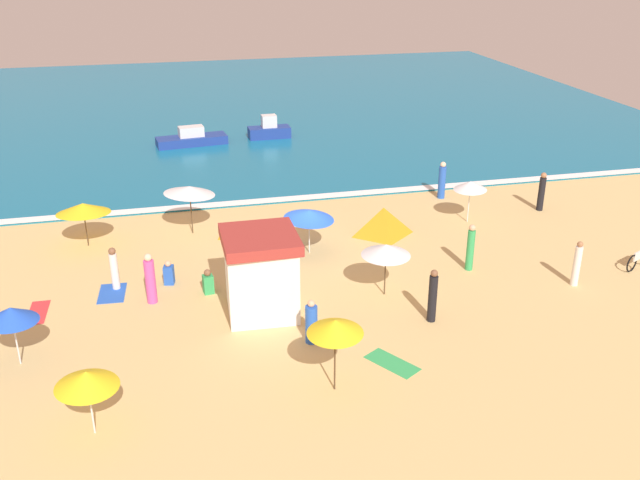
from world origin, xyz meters
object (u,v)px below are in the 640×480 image
at_px(parked_bicycle, 639,259).
at_px(small_boat_1, 269,130).
at_px(beach_umbrella_0, 189,190).
at_px(beachgoer_6, 150,279).
at_px(lifeguard_cabana, 261,273).
at_px(small_boat_0, 192,139).
at_px(beach_umbrella_6, 335,327).
at_px(beachgoer_2, 442,181).
at_px(beach_umbrella_4, 386,250).
at_px(beach_umbrella_7, 11,315).
at_px(beachgoer_11, 433,296).
at_px(beach_tent, 383,221).
at_px(beach_umbrella_2, 470,185).
at_px(beach_umbrella_3, 87,379).
at_px(beach_umbrella_1, 83,208).
at_px(beachgoer_7, 311,323).
at_px(beachgoer_0, 169,274).
at_px(beachgoer_10, 542,192).
at_px(beach_umbrella_5, 309,215).
at_px(beachgoer_8, 470,248).
at_px(beachgoer_12, 114,269).

distance_m(parked_bicycle, small_boat_1, 25.03).
height_order(beach_umbrella_0, beachgoer_6, beach_umbrella_0).
distance_m(lifeguard_cabana, small_boat_0, 21.96).
xyz_separation_m(beach_umbrella_6, beachgoer_2, (9.28, 14.48, -1.20)).
relative_size(beach_umbrella_4, beach_umbrella_7, 1.05).
bearing_deg(beachgoer_6, beachgoer_11, -20.94).
bearing_deg(beach_umbrella_0, beach_tent, -14.67).
xyz_separation_m(beach_umbrella_2, beach_umbrella_3, (-15.91, -11.62, -0.06)).
relative_size(beach_umbrella_7, beachgoer_11, 1.15).
relative_size(beach_umbrella_1, beachgoer_6, 1.40).
height_order(beach_umbrella_4, parked_bicycle, beach_umbrella_4).
relative_size(beachgoer_7, small_boat_0, 0.34).
height_order(beach_umbrella_0, small_boat_1, beach_umbrella_0).
distance_m(beach_umbrella_1, beach_umbrella_3, 12.86).
xyz_separation_m(beach_umbrella_3, beachgoer_7, (6.59, 3.09, -1.00)).
bearing_deg(beachgoer_7, parked_bicycle, 9.94).
bearing_deg(lifeguard_cabana, beach_umbrella_7, -168.71).
bearing_deg(beachgoer_11, beach_umbrella_2, 58.31).
bearing_deg(beachgoer_0, beachgoer_10, 12.15).
height_order(beach_umbrella_5, small_boat_0, beach_umbrella_5).
bearing_deg(beach_umbrella_5, beach_umbrella_3, -129.00).
distance_m(beachgoer_7, beachgoer_8, 8.20).
bearing_deg(beach_umbrella_4, beachgoer_11, -66.50).
distance_m(beachgoer_6, small_boat_1, 22.31).
xyz_separation_m(beachgoer_6, beachgoer_7, (4.99, -3.95, -0.21)).
relative_size(beach_umbrella_1, parked_bicycle, 1.61).
bearing_deg(beach_umbrella_5, beach_umbrella_1, 162.27).
distance_m(beachgoer_2, beachgoer_6, 16.37).
height_order(beach_umbrella_1, beachgoer_10, beach_umbrella_1).
distance_m(beach_umbrella_1, beachgoer_0, 5.64).
bearing_deg(beach_umbrella_2, beachgoer_2, 89.21).
xyz_separation_m(lifeguard_cabana, beachgoer_11, (5.53, -2.00, -0.56)).
distance_m(beach_umbrella_4, beach_umbrella_5, 4.65).
bearing_deg(beach_umbrella_0, lifeguard_cabana, -76.00).
bearing_deg(beach_umbrella_1, beachgoer_10, -1.72).
bearing_deg(beachgoer_0, beach_tent, 15.75).
distance_m(beach_tent, small_boat_0, 17.91).
height_order(beach_umbrella_0, parked_bicycle, beach_umbrella_0).
height_order(lifeguard_cabana, beach_umbrella_4, lifeguard_cabana).
height_order(beach_umbrella_3, parked_bicycle, beach_umbrella_3).
relative_size(beach_tent, beachgoer_12, 1.22).
relative_size(beach_umbrella_5, beachgoer_10, 1.49).
height_order(beachgoer_0, beachgoer_2, beachgoer_2).
distance_m(beach_umbrella_7, beachgoer_0, 6.60).
relative_size(beachgoer_7, beachgoer_12, 0.92).
relative_size(beachgoer_2, beachgoer_7, 1.23).
distance_m(beach_umbrella_7, small_boat_1, 26.79).
height_order(beachgoer_8, beachgoer_11, beachgoer_11).
bearing_deg(beachgoer_8, beachgoer_6, 179.40).
bearing_deg(beach_umbrella_0, beach_umbrella_2, -7.09).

